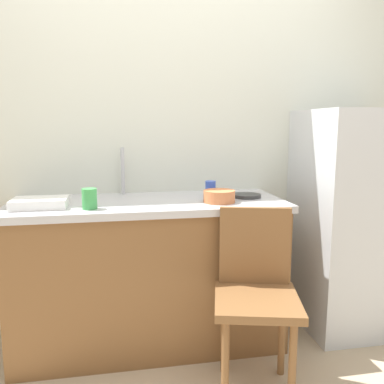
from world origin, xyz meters
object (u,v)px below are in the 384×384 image
at_px(chair, 256,290).
at_px(cup_green, 89,199).
at_px(refrigerator, 348,221).
at_px(hotplate, 247,196).
at_px(dish_tray, 40,203).
at_px(cup_blue, 210,189).
at_px(terracotta_bowl, 219,196).

height_order(chair, cup_green, cup_green).
distance_m(refrigerator, hotplate, 0.71).
height_order(dish_tray, cup_blue, cup_blue).
relative_size(refrigerator, dish_tray, 4.99).
height_order(terracotta_bowl, cup_green, cup_green).
distance_m(chair, dish_tray, 1.20).
distance_m(chair, hotplate, 0.65).
xyz_separation_m(terracotta_bowl, cup_blue, (-0.01, 0.18, 0.01)).
bearing_deg(dish_tray, hotplate, 4.66).
relative_size(dish_tray, terracotta_bowl, 1.57).
bearing_deg(chair, terracotta_bowl, 117.58).
xyz_separation_m(chair, cup_green, (-0.80, 0.33, 0.43)).
relative_size(terracotta_bowl, cup_blue, 1.82).
bearing_deg(dish_tray, terracotta_bowl, -1.65).
xyz_separation_m(cup_green, cup_blue, (0.70, 0.24, -0.00)).
relative_size(terracotta_bowl, cup_green, 1.66).
xyz_separation_m(hotplate, cup_blue, (-0.21, 0.06, 0.04)).
distance_m(dish_tray, cup_blue, 0.97).
distance_m(terracotta_bowl, cup_green, 0.71).
bearing_deg(cup_green, dish_tray, 161.81).
relative_size(refrigerator, hotplate, 8.21).
xyz_separation_m(refrigerator, chair, (-0.79, -0.51, -0.20)).
height_order(refrigerator, dish_tray, refrigerator).
height_order(terracotta_bowl, cup_blue, cup_blue).
distance_m(chair, cup_green, 0.96).
bearing_deg(terracotta_bowl, chair, -76.73).
height_order(hotplate, cup_green, cup_green).
bearing_deg(cup_green, hotplate, 11.24).
xyz_separation_m(terracotta_bowl, hotplate, (0.20, 0.12, -0.02)).
bearing_deg(cup_green, refrigerator, 6.39).
bearing_deg(cup_blue, hotplate, -14.73).
relative_size(hotplate, cup_blue, 1.74).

